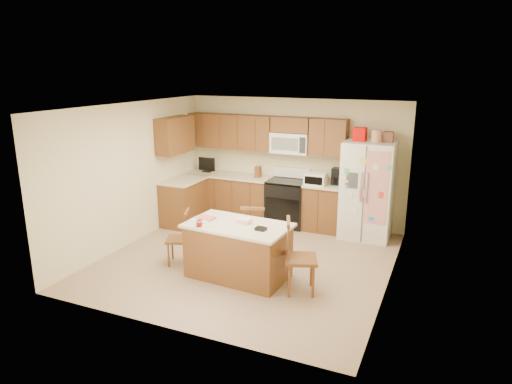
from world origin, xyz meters
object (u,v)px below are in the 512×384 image
at_px(refrigerator, 368,189).
at_px(windsor_chair_right, 299,258).
at_px(windsor_chair_left, 180,239).
at_px(windsor_chair_back, 254,234).
at_px(stove, 288,202).
at_px(island, 238,250).

height_order(refrigerator, windsor_chair_right, refrigerator).
distance_m(windsor_chair_left, windsor_chair_back, 1.20).
bearing_deg(refrigerator, windsor_chair_back, -129.90).
relative_size(stove, island, 0.71).
relative_size(island, windsor_chair_left, 1.78).
bearing_deg(stove, windsor_chair_left, -110.79).
xyz_separation_m(stove, windsor_chair_back, (0.07, -1.85, -0.03)).
distance_m(refrigerator, windsor_chair_right, 2.65).
xyz_separation_m(refrigerator, windsor_chair_right, (-0.46, -2.58, -0.42)).
height_order(refrigerator, windsor_chair_back, refrigerator).
height_order(refrigerator, windsor_chair_left, refrigerator).
bearing_deg(windsor_chair_back, stove, 92.29).
relative_size(stove, windsor_chair_back, 1.20).
bearing_deg(windsor_chair_left, windsor_chair_right, -4.43).
bearing_deg(refrigerator, stove, 177.70).
bearing_deg(island, stove, 92.80).
distance_m(island, windsor_chair_back, 0.69).
bearing_deg(windsor_chair_back, windsor_chair_right, -37.20).
xyz_separation_m(windsor_chair_back, windsor_chair_right, (1.04, -0.79, 0.06)).
height_order(windsor_chair_back, windsor_chair_right, windsor_chair_right).
xyz_separation_m(windsor_chair_left, windsor_chair_right, (2.06, -0.16, 0.08)).
bearing_deg(island, refrigerator, 59.76).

